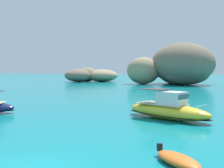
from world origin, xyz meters
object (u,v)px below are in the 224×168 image
object	(u,v)px
islet_small	(91,75)
motorboat_yellow	(168,110)
dinghy_tender	(178,160)
islet_large	(177,67)

from	to	relation	value
islet_small	motorboat_yellow	xyz separation A→B (m)	(28.69, -59.29, -1.28)
islet_small	dinghy_tender	world-z (taller)	islet_small
islet_large	islet_small	distance (m)	27.87
islet_large	islet_small	xyz separation A→B (m)	(-26.85, 7.01, -2.58)
motorboat_yellow	islet_small	bearing A→B (deg)	115.82
motorboat_yellow	dinghy_tender	size ratio (longest dim) A/B	2.90
islet_large	islet_small	size ratio (longest dim) A/B	1.40
islet_large	motorboat_yellow	world-z (taller)	islet_large
islet_small	motorboat_yellow	world-z (taller)	islet_small
motorboat_yellow	dinghy_tender	xyz separation A→B (m)	(1.27, -10.78, -0.54)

